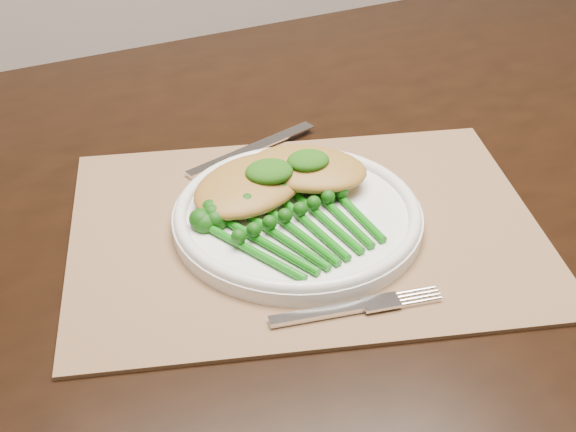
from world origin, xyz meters
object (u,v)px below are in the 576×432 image
object	(u,v)px
dinner_plate	(298,215)
broccolini_bundle	(304,228)
dining_table	(339,379)
placemat	(306,229)
chicken_fillet_left	(250,185)

from	to	relation	value
dinner_plate	broccolini_bundle	size ratio (longest dim) A/B	1.27
dining_table	placemat	world-z (taller)	placemat
dining_table	placemat	size ratio (longest dim) A/B	3.47
dining_table	chicken_fillet_left	distance (m)	0.43
placemat	dinner_plate	world-z (taller)	dinner_plate
placemat	broccolini_bundle	xyz separation A→B (m)	(-0.01, -0.03, 0.02)
broccolini_bundle	placemat	bearing A→B (deg)	47.68
dining_table	dinner_plate	world-z (taller)	dinner_plate
dinner_plate	dining_table	bearing A→B (deg)	47.62
placemat	chicken_fillet_left	bearing A→B (deg)	140.03
dinner_plate	broccolini_bundle	distance (m)	0.04
placemat	dinner_plate	bearing A→B (deg)	145.13
broccolini_bundle	chicken_fillet_left	bearing A→B (deg)	93.22
placemat	broccolini_bundle	distance (m)	0.04
dinner_plate	broccolini_bundle	world-z (taller)	broccolini_bundle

